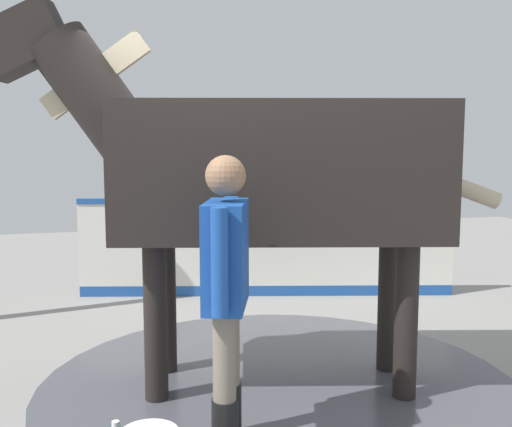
# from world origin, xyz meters

# --- Properties ---
(ground_plane) EXTENTS (16.00, 16.00, 0.02)m
(ground_plane) POSITION_xyz_m (0.00, 0.00, -0.01)
(ground_plane) COLOR gray
(wet_patch) EXTENTS (3.49, 3.49, 0.00)m
(wet_patch) POSITION_xyz_m (0.09, -0.13, 0.00)
(wet_patch) COLOR #4C4C54
(wet_patch) RESTS_ON ground
(barrier_wall) EXTENTS (4.18, 1.09, 1.13)m
(barrier_wall) POSITION_xyz_m (0.68, 2.33, 0.52)
(barrier_wall) COLOR silver
(barrier_wall) RESTS_ON ground
(horse) EXTENTS (3.60, 1.44, 2.73)m
(horse) POSITION_xyz_m (-0.04, -0.09, 1.57)
(horse) COLOR black
(horse) RESTS_ON ground
(handler) EXTENTS (0.36, 0.65, 1.69)m
(handler) POSITION_xyz_m (-0.47, -0.94, 0.98)
(handler) COLOR black
(handler) RESTS_ON ground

